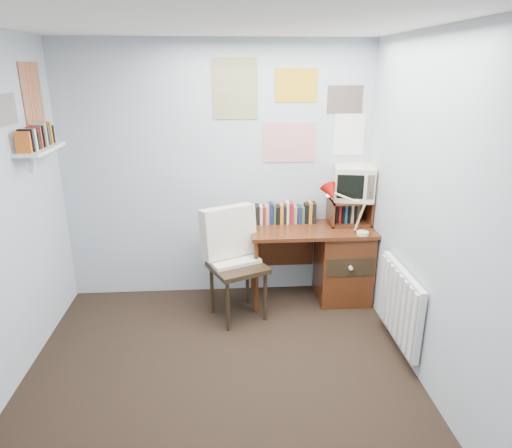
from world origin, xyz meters
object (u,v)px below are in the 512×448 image
Objects in this scene: desk_chair at (238,268)px; wall_shelf at (40,149)px; crt_tv at (354,181)px; radiator at (400,304)px; desk at (337,261)px; tv_riser at (349,212)px; desk_lamp at (364,214)px.

desk_chair is 1.62× the size of wall_shelf.
radiator is at bearing -70.80° from crt_tv.
tv_riser reaches higher than desk.
desk_lamp reaches higher than desk_chair.
desk_lamp is at bearing -53.14° from desk.
desk is at bearing -127.36° from crt_tv.
wall_shelf is at bearing 169.11° from radiator.
desk_chair is at bearing -159.74° from tv_riser.
crt_tv is 0.61× the size of wall_shelf.
desk_lamp is 1.10× the size of crt_tv.
crt_tv is (1.16, 0.44, 0.69)m from desk_chair.
wall_shelf is (-1.57, -0.07, 1.12)m from desk_chair.
crt_tv reaches higher than desk.
desk_lamp reaches higher than tv_riser.
desk is 1.20× the size of desk_chair.
desk_lamp is at bearing -75.93° from crt_tv.
desk_lamp is at bearing -82.04° from tv_riser.
radiator is at bearing -80.72° from tv_riser.
tv_riser is at bearing -3.98° from desk_chair.
crt_tv is (0.15, 0.13, 0.78)m from desk.
tv_riser is 2.83m from wall_shelf.
wall_shelf is at bearing 158.49° from desk_chair.
desk_lamp is 0.41m from crt_tv.
crt_tv reaches higher than radiator.
radiator is at bearing -10.89° from wall_shelf.
desk is at bearing 132.64° from desk_lamp.
desk is at bearing 8.40° from wall_shelf.
wall_shelf reaches higher than tv_riser.
desk_chair is 2.51× the size of tv_riser.
crt_tv reaches higher than desk_lamp.
wall_shelf is (-2.72, -0.51, 0.43)m from crt_tv.
desk_chair reaches higher than radiator.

